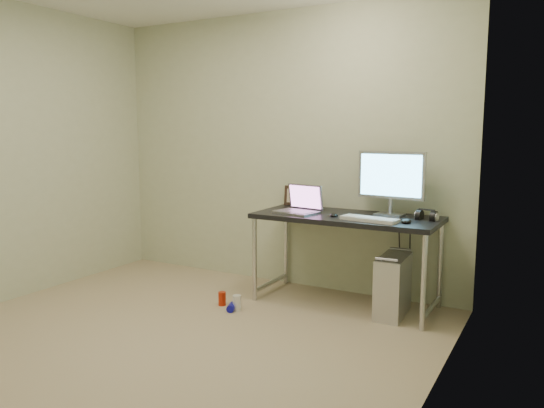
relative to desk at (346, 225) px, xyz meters
The scene contains 18 objects.
floor 1.76m from the desk, 118.92° to the right, with size 3.50×3.50×0.00m, color tan.
wall_back 1.03m from the desk, 157.50° to the left, with size 3.50×0.02×2.50m, color beige.
wall_right 1.82m from the desk, 55.93° to the right, with size 0.02×3.50×2.50m, color beige.
desk is the anchor object (origin of this frame).
tower_computer 0.61m from the desk, 10.26° to the right, with size 0.22×0.46×0.50m.
cable_a 0.54m from the desk, 36.41° to the left, with size 0.01×0.01×0.70m, color black.
cable_b 0.60m from the desk, 28.87° to the left, with size 0.01×0.01×0.72m, color black.
can_red 1.19m from the desk, 148.67° to the right, with size 0.06×0.06×0.11m, color #B9250A.
can_white 1.09m from the desk, 140.46° to the right, with size 0.07×0.07×0.12m, color silver.
can_blue 1.14m from the desk, 140.23° to the right, with size 0.06×0.06×0.11m, color #1110A3.
laptop 0.42m from the desk, behind, with size 0.38×0.33×0.23m.
monitor 0.52m from the desk, 25.73° to the left, with size 0.55×0.18×0.52m.
keyboard 0.32m from the desk, 34.40° to the right, with size 0.44×0.14×0.03m, color silver.
mouse_right 0.55m from the desk, 13.09° to the right, with size 0.07×0.12×0.04m, color black.
mouse_left 0.16m from the desk, 122.66° to the right, with size 0.06×0.10×0.03m, color black.
headphones 0.64m from the desk, ahead, with size 0.17×0.10×0.11m.
picture_frame 0.70m from the desk, 153.51° to the left, with size 0.23×0.03×0.18m, color black.
webcam 0.48m from the desk, 144.66° to the left, with size 0.04×0.03×0.12m.
Camera 1 is at (2.33, -2.59, 1.45)m, focal length 35.00 mm.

